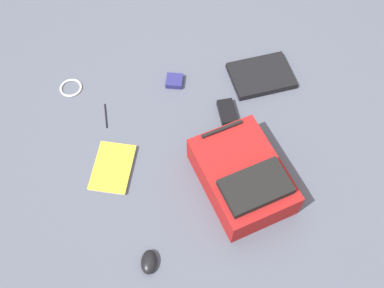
# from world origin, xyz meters

# --- Properties ---
(ground_plane) EXTENTS (3.80, 3.80, 0.00)m
(ground_plane) POSITION_xyz_m (0.00, 0.00, 0.00)
(ground_plane) COLOR #4C5160
(backpack) EXTENTS (0.41, 0.51, 0.18)m
(backpack) POSITION_xyz_m (0.20, -0.20, 0.08)
(backpack) COLOR maroon
(backpack) RESTS_ON ground_plane
(laptop) EXTENTS (0.32, 0.25, 0.03)m
(laptop) POSITION_xyz_m (0.43, 0.37, 0.02)
(laptop) COLOR black
(laptop) RESTS_ON ground_plane
(book_manual) EXTENTS (0.23, 0.28, 0.02)m
(book_manual) POSITION_xyz_m (-0.34, -0.02, 0.01)
(book_manual) COLOR silver
(book_manual) RESTS_ON ground_plane
(computer_mouse) EXTENTS (0.08, 0.11, 0.04)m
(computer_mouse) POSITION_xyz_m (-0.23, -0.47, 0.02)
(computer_mouse) COLOR black
(computer_mouse) RESTS_ON ground_plane
(cable_coil) EXTENTS (0.11, 0.11, 0.01)m
(cable_coil) POSITION_xyz_m (-0.51, 0.46, 0.01)
(cable_coil) COLOR silver
(cable_coil) RESTS_ON ground_plane
(power_brick) EXTENTS (0.08, 0.13, 0.03)m
(power_brick) POSITION_xyz_m (0.22, 0.18, 0.02)
(power_brick) COLOR black
(power_brick) RESTS_ON ground_plane
(pen_black) EXTENTS (0.01, 0.14, 0.01)m
(pen_black) POSITION_xyz_m (-0.35, 0.27, 0.00)
(pen_black) COLOR black
(pen_black) RESTS_ON ground_plane
(earbud_pouch) EXTENTS (0.10, 0.10, 0.03)m
(earbud_pouch) POSITION_xyz_m (-0.00, 0.41, 0.01)
(earbud_pouch) COLOR navy
(earbud_pouch) RESTS_ON ground_plane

